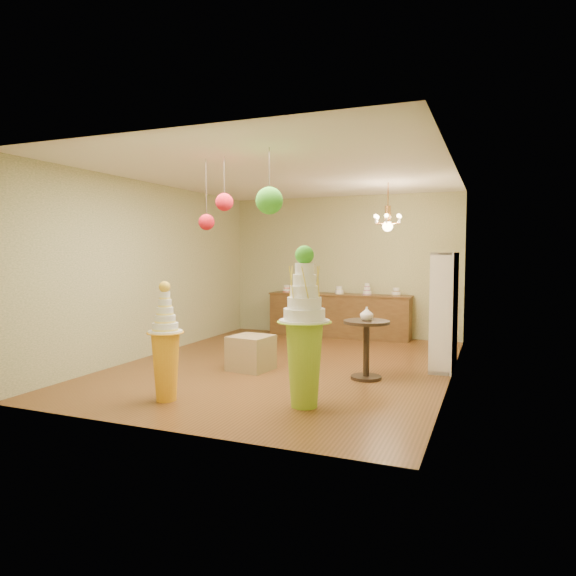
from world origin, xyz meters
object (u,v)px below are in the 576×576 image
at_px(pedestal_green, 304,342).
at_px(sideboard, 339,315).
at_px(pedestal_orange, 166,355).
at_px(round_table, 366,341).

relative_size(pedestal_green, sideboard, 0.62).
height_order(pedestal_orange, sideboard, pedestal_orange).
bearing_deg(pedestal_orange, pedestal_green, 13.19).
height_order(pedestal_green, round_table, pedestal_green).
relative_size(pedestal_orange, sideboard, 0.48).
distance_m(pedestal_orange, round_table, 2.80).
bearing_deg(round_table, pedestal_orange, -135.93).
distance_m(sideboard, round_table, 3.64).
xyz_separation_m(pedestal_green, pedestal_orange, (-1.65, -0.39, -0.21)).
height_order(sideboard, round_table, sideboard).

